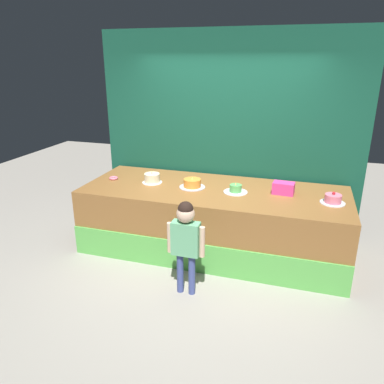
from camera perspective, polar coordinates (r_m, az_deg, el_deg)
ground_plane at (r=4.58m, az=1.17°, el=-12.16°), size 12.00×12.00×0.00m
stage_platform at (r=4.93m, az=3.27°, el=-4.23°), size 3.37×1.30×0.84m
curtain_backdrop at (r=5.32m, az=5.46°, el=8.68°), size 3.70×0.08×2.81m
child_figure at (r=3.89m, az=-0.96°, el=-6.70°), size 0.41×0.19×1.07m
pink_box at (r=4.72m, az=13.83°, el=0.58°), size 0.27×0.18×0.15m
donut at (r=5.27m, az=-11.92°, el=2.10°), size 0.12×0.12×0.03m
cake_far_left at (r=5.02m, az=-6.13°, el=2.09°), size 0.27×0.27×0.16m
cake_center_left at (r=4.81m, az=0.04°, el=1.29°), size 0.34×0.34×0.14m
cake_center_right at (r=4.67m, az=6.69°, el=0.41°), size 0.30×0.30×0.13m
cake_far_right at (r=4.59m, az=20.78°, el=-1.05°), size 0.28×0.28×0.14m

